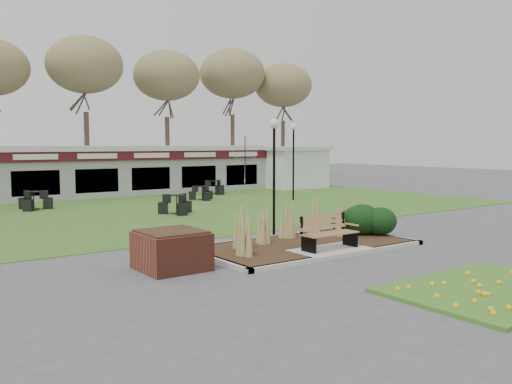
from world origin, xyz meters
TOP-DOWN VIEW (x-y plane):
  - ground at (0.00, 0.00)m, footprint 100.00×100.00m
  - lawn at (0.00, 12.00)m, footprint 34.00×16.00m
  - flower_bed at (0.00, -4.60)m, footprint 4.20×3.00m
  - planting_bed at (1.27, 1.35)m, footprint 6.75×3.40m
  - park_bench at (0.00, 0.25)m, footprint 1.70×0.66m
  - brick_planter at (-4.40, 1.00)m, footprint 1.50×1.50m
  - food_pavilion at (0.00, 19.96)m, footprint 24.60×3.40m
  - service_hut at (13.50, 18.00)m, footprint 4.40×3.40m
  - tree_backdrop at (0.00, 28.00)m, footprint 47.24×5.24m
  - lamp_post_near_left at (0.52, 3.35)m, footprint 0.32×0.32m
  - lamp_post_far_right at (8.19, 11.58)m, footprint 0.34×0.34m
  - bistro_set_a at (-4.12, 15.26)m, footprint 1.43×1.58m
  - bistro_set_b at (0.49, 10.11)m, footprint 1.53×1.43m
  - bistro_set_c at (4.31, 14.54)m, footprint 1.37×1.29m
  - bistro_set_d at (6.64, 17.00)m, footprint 1.51×1.34m
  - patio_umbrella at (8.00, 15.82)m, footprint 2.27×2.29m

SIDE VIEW (x-z plane):
  - ground at x=0.00m, z-range 0.00..0.00m
  - lawn at x=0.00m, z-range 0.00..0.02m
  - flower_bed at x=0.00m, z-range -0.01..0.15m
  - bistro_set_c at x=4.31m, z-range -0.10..0.63m
  - bistro_set_d at x=6.64m, z-range -0.11..0.69m
  - bistro_set_b at x=0.49m, z-range -0.12..0.70m
  - bistro_set_a at x=-4.12m, z-range -0.12..0.72m
  - planting_bed at x=1.27m, z-range -0.27..1.00m
  - brick_planter at x=-4.40m, z-range 0.00..0.95m
  - park_bench at x=0.00m, z-range 0.12..1.05m
  - service_hut at x=13.50m, z-range 0.04..2.86m
  - food_pavilion at x=0.00m, z-range 0.03..2.93m
  - patio_umbrella at x=8.00m, z-range 0.32..2.72m
  - lamp_post_near_left at x=0.52m, z-range 0.87..4.69m
  - lamp_post_far_right at x=8.19m, z-range 0.93..5.02m
  - tree_backdrop at x=0.00m, z-range 3.18..13.54m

